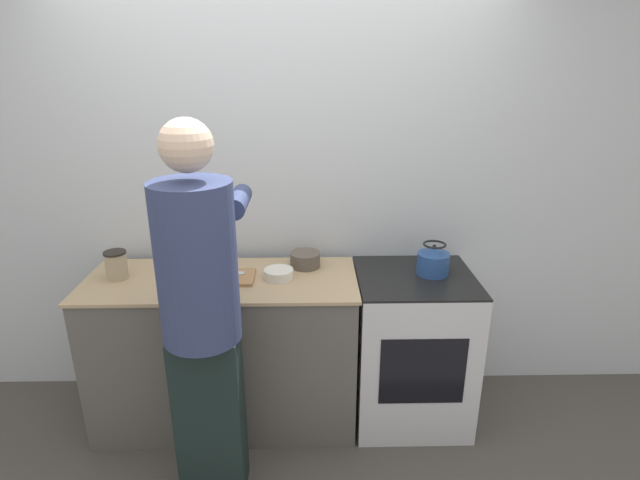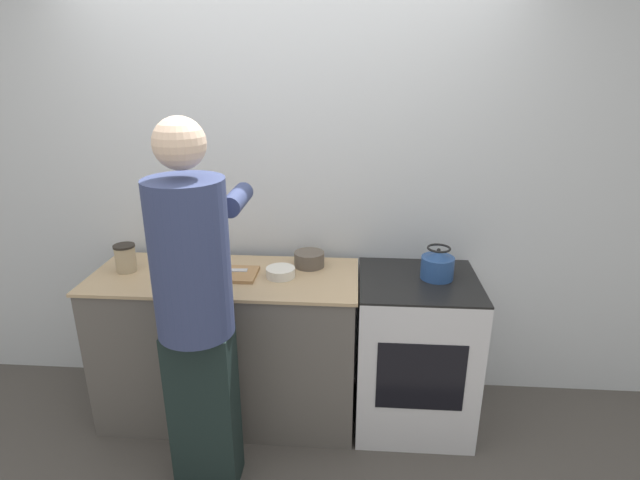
{
  "view_description": "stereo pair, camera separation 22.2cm",
  "coord_description": "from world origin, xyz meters",
  "px_view_note": "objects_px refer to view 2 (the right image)",
  "views": [
    {
      "loc": [
        0.15,
        -2.2,
        2.02
      ],
      "look_at": [
        0.2,
        0.2,
        1.15
      ],
      "focal_mm": 28.0,
      "sensor_mm": 36.0,
      "label": 1
    },
    {
      "loc": [
        0.38,
        -2.2,
        2.02
      ],
      "look_at": [
        0.2,
        0.2,
        1.15
      ],
      "focal_mm": 28.0,
      "sensor_mm": 36.0,
      "label": 2
    }
  ],
  "objects_px": {
    "bowl_prep": "(309,259)",
    "person": "(195,303)",
    "oven": "(414,351)",
    "knife": "(229,270)",
    "cutting_board": "(224,274)",
    "canister_jar": "(125,258)",
    "kettle": "(437,265)"
  },
  "relations": [
    {
      "from": "bowl_prep",
      "to": "canister_jar",
      "type": "bearing_deg",
      "value": -171.98
    },
    {
      "from": "oven",
      "to": "kettle",
      "type": "distance_m",
      "value": 0.54
    },
    {
      "from": "cutting_board",
      "to": "bowl_prep",
      "type": "relative_size",
      "value": 2.07
    },
    {
      "from": "oven",
      "to": "knife",
      "type": "relative_size",
      "value": 4.64
    },
    {
      "from": "knife",
      "to": "canister_jar",
      "type": "relative_size",
      "value": 1.25
    },
    {
      "from": "person",
      "to": "canister_jar",
      "type": "bearing_deg",
      "value": 136.82
    },
    {
      "from": "person",
      "to": "cutting_board",
      "type": "distance_m",
      "value": 0.51
    },
    {
      "from": "oven",
      "to": "cutting_board",
      "type": "relative_size",
      "value": 2.52
    },
    {
      "from": "kettle",
      "to": "bowl_prep",
      "type": "height_order",
      "value": "kettle"
    },
    {
      "from": "oven",
      "to": "kettle",
      "type": "xyz_separation_m",
      "value": [
        0.1,
        0.03,
        0.53
      ]
    },
    {
      "from": "bowl_prep",
      "to": "person",
      "type": "bearing_deg",
      "value": -123.9
    },
    {
      "from": "person",
      "to": "knife",
      "type": "distance_m",
      "value": 0.53
    },
    {
      "from": "person",
      "to": "canister_jar",
      "type": "height_order",
      "value": "person"
    },
    {
      "from": "knife",
      "to": "kettle",
      "type": "bearing_deg",
      "value": -3.21
    },
    {
      "from": "person",
      "to": "cutting_board",
      "type": "bearing_deg",
      "value": 90.22
    },
    {
      "from": "oven",
      "to": "kettle",
      "type": "height_order",
      "value": "kettle"
    },
    {
      "from": "cutting_board",
      "to": "knife",
      "type": "bearing_deg",
      "value": 48.08
    },
    {
      "from": "oven",
      "to": "knife",
      "type": "distance_m",
      "value": 1.15
    },
    {
      "from": "cutting_board",
      "to": "canister_jar",
      "type": "relative_size",
      "value": 2.3
    },
    {
      "from": "cutting_board",
      "to": "canister_jar",
      "type": "bearing_deg",
      "value": 177.67
    },
    {
      "from": "person",
      "to": "kettle",
      "type": "relative_size",
      "value": 10.09
    },
    {
      "from": "person",
      "to": "kettle",
      "type": "distance_m",
      "value": 1.29
    },
    {
      "from": "kettle",
      "to": "canister_jar",
      "type": "relative_size",
      "value": 1.16
    },
    {
      "from": "bowl_prep",
      "to": "oven",
      "type": "bearing_deg",
      "value": -13.32
    },
    {
      "from": "cutting_board",
      "to": "kettle",
      "type": "height_order",
      "value": "kettle"
    },
    {
      "from": "person",
      "to": "bowl_prep",
      "type": "distance_m",
      "value": 0.81
    },
    {
      "from": "oven",
      "to": "bowl_prep",
      "type": "xyz_separation_m",
      "value": [
        -0.61,
        0.14,
        0.49
      ]
    },
    {
      "from": "person",
      "to": "knife",
      "type": "height_order",
      "value": "person"
    },
    {
      "from": "kettle",
      "to": "canister_jar",
      "type": "xyz_separation_m",
      "value": [
        -1.73,
        -0.03,
        0.0
      ]
    },
    {
      "from": "kettle",
      "to": "oven",
      "type": "bearing_deg",
      "value": -162.58
    },
    {
      "from": "oven",
      "to": "bowl_prep",
      "type": "height_order",
      "value": "bowl_prep"
    },
    {
      "from": "knife",
      "to": "bowl_prep",
      "type": "xyz_separation_m",
      "value": [
        0.43,
        0.14,
        0.02
      ]
    }
  ]
}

